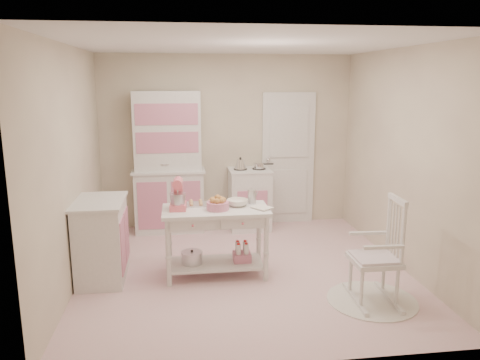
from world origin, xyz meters
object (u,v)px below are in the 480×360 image
Objects in this scene: stand_mixer at (178,195)px; rocking_chair at (375,250)px; hutch at (168,162)px; base_cabinet at (102,240)px; work_table at (216,242)px; bread_basket at (218,206)px; stove at (250,199)px.

rocking_chair is at bearing -21.07° from stand_mixer.
hutch reaches higher than rocking_chair.
rocking_chair reaches higher than base_cabinet.
work_table is at bearing -72.30° from hutch.
base_cabinet is at bearing 174.48° from bread_basket.
base_cabinet is at bearing -140.30° from stove.
hutch is at bearing 66.07° from base_cabinet.
base_cabinet is 1.37m from bread_basket.
hutch is 2.26× the size of stove.
stand_mixer reaches higher than stove.
stove is (1.20, -0.05, -0.58)m from hutch.
rocking_chair is at bearing -28.36° from bread_basket.
stove is 1.88m from bread_basket.
work_table is (1.29, -0.08, -0.06)m from base_cabinet.
hutch is at bearing 97.80° from stand_mixer.
rocking_chair is (0.89, -2.55, 0.09)m from stove.
hutch is 2.26× the size of base_cabinet.
bread_basket is (1.31, -0.13, 0.39)m from base_cabinet.
stand_mixer reaches higher than rocking_chair.
work_table is at bearing -111.02° from stove.
stove is 2.52m from base_cabinet.
bread_basket reaches higher than work_table.
hutch is at bearing 177.61° from stove.
stove is at bearing -2.39° from hutch.
rocking_chair is 3.24× the size of stand_mixer.
rocking_chair is 4.40× the size of bread_basket.
stand_mixer is at bearing -85.56° from hutch.
base_cabinet is 0.77× the size of work_table.
hutch is 3.37m from rocking_chair.
stove is at bearing 70.11° from bread_basket.
base_cabinet is 2.98m from rocking_chair.
hutch reaches higher than stand_mixer.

